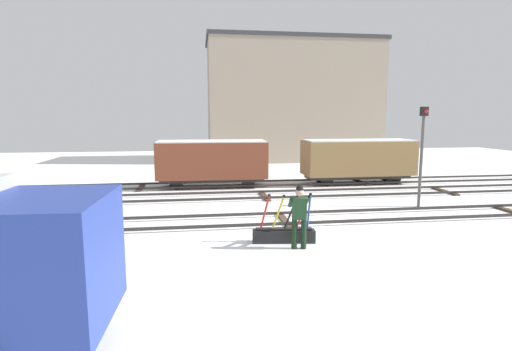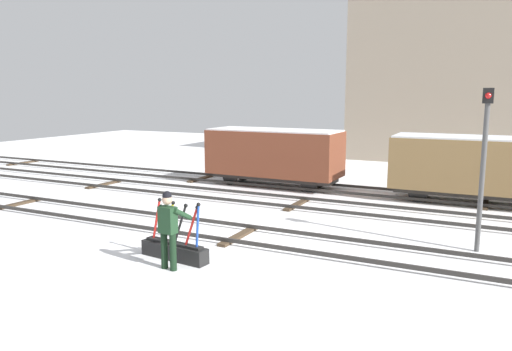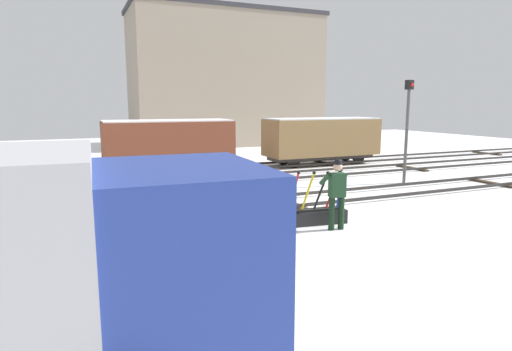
% 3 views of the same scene
% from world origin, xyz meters
% --- Properties ---
extents(ground_plane, '(60.00, 60.00, 0.00)m').
position_xyz_m(ground_plane, '(0.00, 0.00, 0.00)').
color(ground_plane, white).
extents(track_main_line, '(44.00, 1.94, 0.18)m').
position_xyz_m(track_main_line, '(0.00, 0.00, 0.11)').
color(track_main_line, '#2D2B28').
rests_on(track_main_line, ground_plane).
extents(track_siding_near, '(44.00, 1.94, 0.18)m').
position_xyz_m(track_siding_near, '(0.00, 4.28, 0.11)').
color(track_siding_near, '#2D2B28').
rests_on(track_siding_near, ground_plane).
extents(track_siding_far, '(44.00, 1.94, 0.18)m').
position_xyz_m(track_siding_far, '(0.00, 7.34, 0.11)').
color(track_siding_far, '#2D2B28').
rests_on(track_siding_far, ground_plane).
extents(switch_lever_frame, '(1.83, 0.57, 1.45)m').
position_xyz_m(switch_lever_frame, '(-0.50, -2.24, 0.25)').
color(switch_lever_frame, black).
rests_on(switch_lever_frame, ground_plane).
extents(rail_worker, '(0.59, 0.67, 1.77)m').
position_xyz_m(rail_worker, '(-0.22, -2.83, 1.00)').
color(rail_worker, black).
rests_on(rail_worker, ground_plane).
extents(signal_post, '(0.24, 0.32, 3.98)m').
position_xyz_m(signal_post, '(5.84, 1.53, 2.43)').
color(signal_post, '#4C4C4C').
rests_on(signal_post, ground_plane).
extents(apartment_building, '(14.13, 6.23, 9.84)m').
position_xyz_m(apartment_building, '(4.89, 20.06, 4.92)').
color(apartment_building, gray).
rests_on(apartment_building, ground_plane).
extents(freight_car_far_end, '(5.58, 2.20, 2.39)m').
position_xyz_m(freight_car_far_end, '(-2.24, 7.34, 1.37)').
color(freight_car_far_end, '#2D2B28').
rests_on(freight_car_far_end, ground_plane).
extents(freight_car_near_switch, '(5.88, 2.11, 2.37)m').
position_xyz_m(freight_car_near_switch, '(5.60, 7.34, 1.37)').
color(freight_car_near_switch, '#2D2B28').
rests_on(freight_car_near_switch, ground_plane).
extents(perched_bird_roof_left, '(0.14, 0.27, 0.13)m').
position_xyz_m(perched_bird_roof_left, '(0.93, 19.63, 9.90)').
color(perched_bird_roof_left, '#333338').
rests_on(perched_bird_roof_left, apartment_building).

